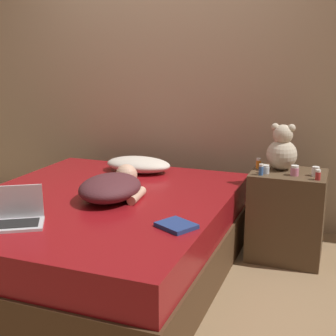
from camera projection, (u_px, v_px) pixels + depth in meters
ground_plane at (100, 269)px, 3.23m from camera, size 12.00×12.00×0.00m
wall_back at (166, 70)px, 4.07m from camera, size 8.00×0.06×2.60m
bed at (99, 234)px, 3.17m from camera, size 1.69×1.99×0.51m
nightstand at (286, 215)px, 3.34m from camera, size 0.51×0.42×0.64m
pillow at (138, 164)px, 3.76m from camera, size 0.53×0.33×0.12m
person_lying at (112, 186)px, 3.08m from camera, size 0.45×0.69×0.16m
laptop at (18, 216)px, 2.61m from camera, size 0.34×0.32×0.22m
teddy_bear at (282, 150)px, 3.31m from camera, size 0.22×0.22×0.33m
bottle_clear at (266, 169)px, 3.22m from camera, size 0.05×0.05×0.06m
bottle_pink at (295, 171)px, 3.17m from camera, size 0.06×0.06×0.07m
bottle_red at (318, 175)px, 3.06m from camera, size 0.03×0.03×0.07m
bottle_orange at (258, 163)px, 3.37m from camera, size 0.04×0.04×0.07m
bottle_white at (316, 171)px, 3.16m from camera, size 0.05×0.05×0.06m
bottle_blue at (261, 170)px, 3.18m from camera, size 0.03×0.03×0.08m
book at (176, 225)px, 2.57m from camera, size 0.25×0.24×0.02m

